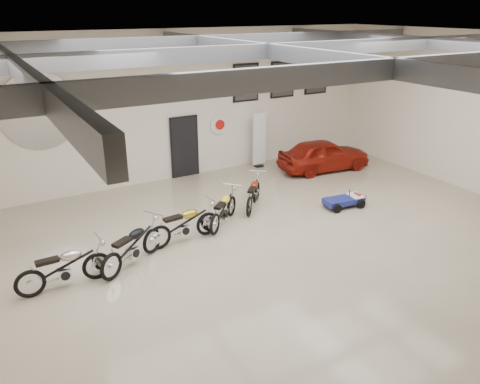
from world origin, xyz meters
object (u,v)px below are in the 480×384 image
go_kart (347,198)px  motorcycle_yellow (223,209)px  motorcycle_red (253,193)px  motorcycle_black (132,246)px  banner_stand (259,141)px  motorcycle_silver (63,267)px  vintage_car (324,155)px  motorcycle_gold (184,224)px

go_kart → motorcycle_yellow: bearing=175.6°
motorcycle_yellow → motorcycle_red: bearing=-16.8°
motorcycle_black → banner_stand: bearing=5.5°
motorcycle_yellow → go_kart: 3.92m
motorcycle_silver → motorcycle_black: motorcycle_black is taller
motorcycle_black → motorcycle_yellow: 3.00m
motorcycle_black → vintage_car: (8.28, 3.18, 0.06)m
motorcycle_black → motorcycle_red: bearing=-11.1°
banner_stand → motorcycle_silver: banner_stand is taller
motorcycle_gold → vintage_car: size_ratio=0.58×
motorcycle_gold → motorcycle_black: bearing=-166.6°
motorcycle_yellow → motorcycle_gold: bearing=155.2°
motorcycle_black → go_kart: motorcycle_black is taller
motorcycle_black → vintage_car: vintage_car is taller
banner_stand → motorcycle_yellow: (-3.55, -3.79, -0.52)m
motorcycle_black → go_kart: 6.71m
banner_stand → motorcycle_black: bearing=-143.5°
banner_stand → motorcycle_yellow: 5.22m
motorcycle_gold → banner_stand: bearing=35.5°
motorcycle_yellow → motorcycle_red: motorcycle_yellow is taller
motorcycle_black → motorcycle_red: motorcycle_black is taller
motorcycle_gold → motorcycle_red: motorcycle_gold is taller
motorcycle_silver → vintage_car: vintage_car is taller
motorcycle_red → motorcycle_silver: bearing=148.3°
motorcycle_silver → motorcycle_gold: 3.14m
motorcycle_yellow → go_kart: size_ratio=1.20×
motorcycle_silver → banner_stand: bearing=29.8°
vintage_car → motorcycle_black: bearing=117.7°
motorcycle_silver → motorcycle_black: size_ratio=0.98×
motorcycle_black → go_kart: (6.71, 0.15, -0.24)m
banner_stand → motorcycle_silver: 9.34m
motorcycle_silver → go_kart: (8.26, 0.32, -0.23)m
motorcycle_gold → vintage_car: bearing=16.7°
motorcycle_gold → motorcycle_red: bearing=15.3°
motorcycle_gold → motorcycle_red: size_ratio=1.09×
motorcycle_silver → vintage_car: size_ratio=0.57×
motorcycle_gold → go_kart: motorcycle_gold is taller
banner_stand → motorcycle_silver: size_ratio=1.02×
motorcycle_black → go_kart: bearing=-29.4°
motorcycle_black → motorcycle_gold: bearing=-12.3°
motorcycle_silver → motorcycle_red: size_ratio=1.08×
banner_stand → motorcycle_red: 3.92m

